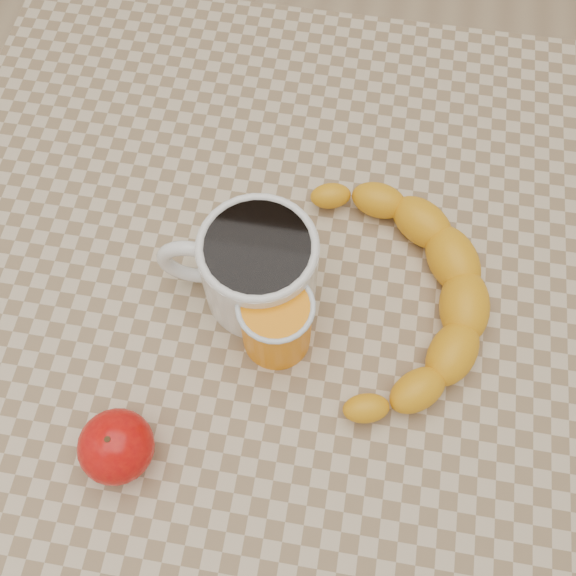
% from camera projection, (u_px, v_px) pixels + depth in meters
% --- Properties ---
extents(ground, '(3.00, 3.00, 0.00)m').
position_uv_depth(ground, '(288.00, 444.00, 1.33)').
color(ground, tan).
rests_on(ground, ground).
extents(table, '(0.80, 0.80, 0.75)m').
position_uv_depth(table, '(288.00, 327.00, 0.72)').
color(table, tan).
rests_on(table, ground).
extents(coffee_mug, '(0.16, 0.12, 0.09)m').
position_uv_depth(coffee_mug, '(256.00, 266.00, 0.60)').
color(coffee_mug, white).
rests_on(coffee_mug, table).
extents(orange_juice_glass, '(0.07, 0.07, 0.08)m').
position_uv_depth(orange_juice_glass, '(276.00, 322.00, 0.59)').
color(orange_juice_glass, orange).
rests_on(orange_juice_glass, table).
extents(apple, '(0.09, 0.09, 0.06)m').
position_uv_depth(apple, '(116.00, 447.00, 0.55)').
color(apple, '#A60508').
rests_on(apple, table).
extents(banana, '(0.27, 0.35, 0.05)m').
position_uv_depth(banana, '(396.00, 294.00, 0.62)').
color(banana, orange).
rests_on(banana, table).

